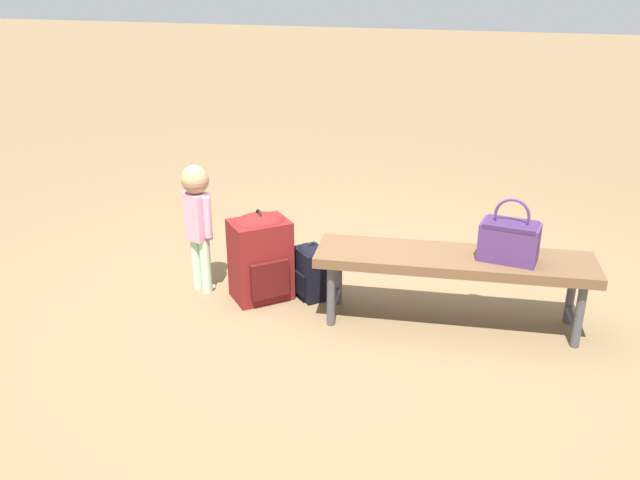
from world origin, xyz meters
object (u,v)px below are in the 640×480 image
park_bench (454,264)px  handbag (509,239)px  child_standing (197,209)px  backpack_large (261,254)px  backpack_small (311,270)px

park_bench → handbag: (-0.29, -0.02, 0.18)m
child_standing → backpack_large: bearing=-176.9°
park_bench → backpack_small: bearing=-6.2°
backpack_small → backpack_large: bearing=18.0°
handbag → child_standing: bearing=1.2°
park_bench → child_standing: bearing=0.8°
backpack_large → backpack_small: size_ratio=1.60×
handbag → backpack_small: (1.19, -0.08, -0.39)m
handbag → child_standing: size_ratio=0.43×
handbag → backpack_small: size_ratio=0.97×
child_standing → backpack_large: (-0.41, -0.02, -0.27)m
park_bench → handbag: bearing=-176.8°
park_bench → backpack_large: bearing=0.1°
child_standing → backpack_large: child_standing is taller
park_bench → handbag: 0.35m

